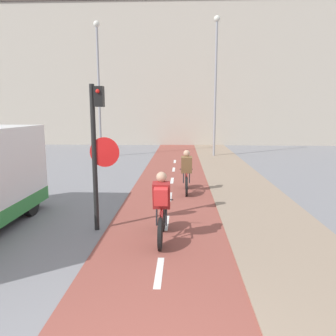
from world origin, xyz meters
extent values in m
cube|color=white|center=(0.00, 3.00, 0.02)|extent=(0.12, 1.10, 0.00)
cube|color=white|center=(0.00, 5.50, 0.02)|extent=(0.12, 1.10, 0.00)
cube|color=white|center=(0.00, 8.00, 0.02)|extent=(0.12, 1.10, 0.00)
cube|color=white|center=(0.00, 10.50, 0.02)|extent=(0.12, 1.10, 0.00)
cube|color=white|center=(0.00, 13.00, 0.02)|extent=(0.12, 1.10, 0.00)
cube|color=white|center=(0.00, 15.50, 0.02)|extent=(0.12, 1.10, 0.00)
cube|color=#B2A899|center=(0.00, 27.00, 5.56)|extent=(60.00, 5.00, 11.12)
cube|color=#473D38|center=(0.00, 27.00, 11.37)|extent=(60.00, 5.20, 0.50)
cylinder|color=black|center=(-1.59, 5.04, 1.65)|extent=(0.11, 0.11, 3.31)
cube|color=black|center=(-1.44, 5.04, 3.04)|extent=(0.20, 0.20, 0.44)
sphere|color=red|center=(-1.44, 4.93, 3.15)|extent=(0.09, 0.09, 0.09)
cone|color=red|center=(-1.36, 5.03, 1.82)|extent=(0.67, 0.01, 0.67)
cone|color=silver|center=(-1.36, 5.04, 1.82)|extent=(0.60, 0.02, 0.60)
cylinder|color=gray|center=(-4.52, 17.33, 3.76)|extent=(0.14, 0.14, 7.52)
sphere|color=silver|center=(-4.52, 17.33, 7.62)|extent=(0.36, 0.36, 0.36)
cylinder|color=gray|center=(2.34, 17.86, 3.93)|extent=(0.14, 0.14, 7.86)
sphere|color=silver|center=(2.34, 17.86, 7.97)|extent=(0.36, 0.36, 0.36)
cylinder|color=black|center=(-0.05, 3.96, 0.33)|extent=(0.07, 0.65, 0.65)
cylinder|color=black|center=(-0.05, 5.03, 0.33)|extent=(0.07, 0.65, 0.65)
cylinder|color=maroon|center=(-0.05, 4.70, 0.50)|extent=(0.04, 0.68, 0.41)
cylinder|color=maroon|center=(-0.05, 4.20, 0.52)|extent=(0.04, 0.36, 0.43)
cylinder|color=maroon|center=(-0.05, 4.54, 0.70)|extent=(0.04, 0.99, 0.07)
cylinder|color=maroon|center=(-0.05, 4.16, 0.32)|extent=(0.04, 0.41, 0.05)
cylinder|color=black|center=(-0.05, 5.03, 0.74)|extent=(0.46, 0.03, 0.03)
cube|color=maroon|center=(-0.05, 4.42, 1.00)|extent=(0.36, 0.31, 0.59)
sphere|color=tan|center=(-0.05, 4.46, 1.38)|extent=(0.22, 0.22, 0.22)
cylinder|color=#232328|center=(-0.15, 4.38, 0.57)|extent=(0.04, 0.07, 0.41)
cylinder|color=#232328|center=(0.05, 4.38, 0.57)|extent=(0.04, 0.07, 0.41)
cube|color=red|center=(-0.05, 4.24, 1.02)|extent=(0.28, 0.23, 0.39)
cylinder|color=black|center=(0.54, 8.16, 0.31)|extent=(0.07, 0.62, 0.62)
cylinder|color=black|center=(0.54, 9.22, 0.31)|extent=(0.07, 0.62, 0.62)
cylinder|color=maroon|center=(0.54, 8.89, 0.48)|extent=(0.04, 0.68, 0.39)
cylinder|color=maroon|center=(0.54, 8.40, 0.49)|extent=(0.04, 0.35, 0.41)
cylinder|color=maroon|center=(0.54, 8.73, 0.67)|extent=(0.04, 0.98, 0.07)
cylinder|color=maroon|center=(0.54, 8.36, 0.30)|extent=(0.04, 0.40, 0.05)
cylinder|color=black|center=(0.54, 9.22, 0.71)|extent=(0.46, 0.03, 0.03)
cube|color=brown|center=(0.54, 8.61, 0.97)|extent=(0.36, 0.31, 0.59)
sphere|color=tan|center=(0.54, 8.65, 1.35)|extent=(0.22, 0.22, 0.22)
cylinder|color=#232328|center=(0.44, 8.57, 0.54)|extent=(0.04, 0.07, 0.39)
cylinder|color=#232328|center=(0.64, 8.57, 0.54)|extent=(0.04, 0.07, 0.39)
cube|color=black|center=(-4.55, 6.89, 1.67)|extent=(1.89, 0.04, 0.70)
cylinder|color=black|center=(-3.61, 6.01, 0.35)|extent=(0.18, 0.70, 0.70)
camera|label=1|loc=(0.37, -2.18, 2.72)|focal=35.00mm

